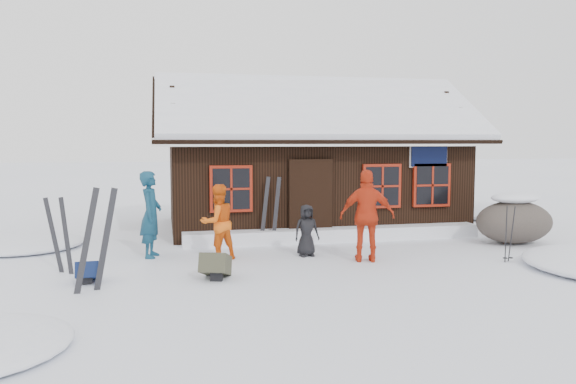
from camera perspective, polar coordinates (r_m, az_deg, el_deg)
The scene contains 15 objects.
ground at distance 11.73m, azimuth 1.04°, elevation -7.16°, with size 120.00×120.00×0.00m, color white.
mountain_hut at distance 16.68m, azimuth 2.09°, elevation 1.99°, with size 8.90×6.09×4.42m.
snow_drift at distance 14.22m, azimuth 4.83°, elevation -4.27°, with size 7.60×0.60×0.35m, color white.
snow_mounds at distance 13.93m, azimuth 5.89°, elevation -5.21°, with size 20.60×13.20×0.48m.
skier_teal at distance 12.45m, azimuth -13.76°, elevation -2.22°, with size 0.68×0.45×1.87m, color navy.
skier_orange_left at distance 11.94m, azimuth -7.16°, elevation -3.06°, with size 0.78×0.61×1.61m, color #E75C10.
skier_orange_right at distance 11.76m, azimuth 8.05°, elevation -2.42°, with size 1.13×0.47×1.92m, color red.
skier_crouched at distance 12.27m, azimuth 1.90°, elevation -3.92°, with size 0.55×0.36×1.13m, color black.
boulder at distance 14.86m, azimuth 21.98°, elevation -2.70°, with size 1.91×1.43×1.12m.
ski_pair_left at distance 9.89m, azimuth -18.92°, elevation -4.69°, with size 0.75×0.21×1.80m.
ski_pair_mid at distance 11.51m, azimuth -22.15°, elevation -4.20°, with size 0.53×0.24×1.51m.
ski_pair_right at distance 13.68m, azimuth -1.80°, elevation -1.98°, with size 0.53×0.23×1.70m.
ski_poles at distance 12.55m, azimuth 21.52°, elevation -4.08°, with size 0.22×0.11×1.21m.
backpack_blue at distance 10.69m, azimuth -19.65°, elevation -7.92°, with size 0.39×0.52×0.28m, color #101E48.
backpack_olive at distance 10.43m, azimuth -7.37°, elevation -7.78°, with size 0.49×0.65×0.35m, color #3C3C2B.
Camera 1 is at (-2.67, -11.14, 2.51)m, focal length 35.00 mm.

